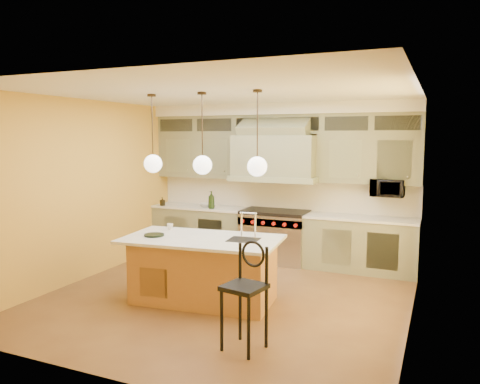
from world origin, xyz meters
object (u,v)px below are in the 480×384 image
at_px(range, 275,236).
at_px(kitchen_island, 204,268).
at_px(counter_stool, 246,289).
at_px(microwave, 387,188).

height_order(range, kitchen_island, kitchen_island).
distance_m(counter_stool, microwave, 3.85).
distance_m(kitchen_island, counter_stool, 1.59).
xyz_separation_m(range, counter_stool, (0.89, -3.51, 0.18)).
bearing_deg(microwave, counter_stool, -106.29).
distance_m(range, microwave, 2.18).
height_order(range, counter_stool, counter_stool).
relative_size(range, microwave, 2.21).
bearing_deg(counter_stool, kitchen_island, 145.99).
relative_size(counter_stool, microwave, 2.17).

